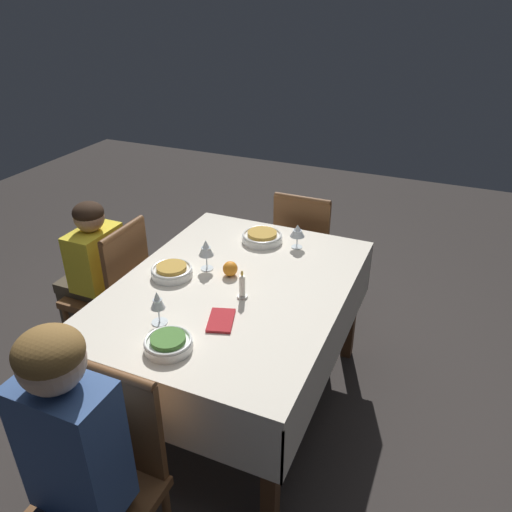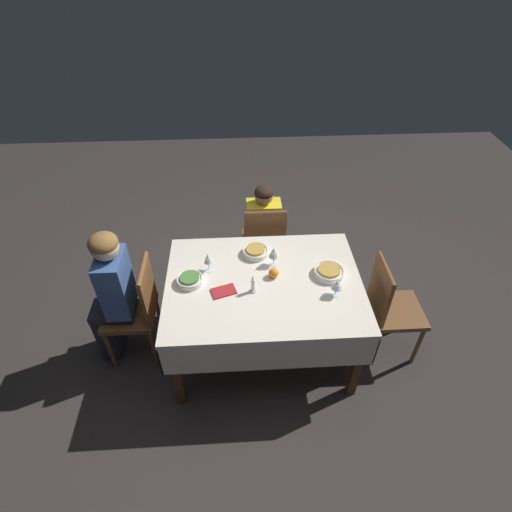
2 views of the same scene
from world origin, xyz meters
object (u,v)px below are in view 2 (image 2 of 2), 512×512
object	(u,v)px
orange_fruit	(274,273)
napkin_red_folded	(224,291)
bowl_east	(329,272)
chair_north	(264,241)
wine_glass_west	(208,259)
chair_west	(137,307)
dining_table	(264,291)
candle_centerpiece	(253,286)
person_adult_denim	(112,292)
bowl_west	(190,280)
person_child_yellow	(263,226)
wine_glass_east	(337,285)
bowl_north	(255,251)
wine_glass_north	(274,253)
chair_east	(390,306)

from	to	relation	value
orange_fruit	napkin_red_folded	world-z (taller)	orange_fruit
bowl_east	orange_fruit	distance (m)	0.40
chair_north	bowl_east	bearing A→B (deg)	119.75
wine_glass_west	orange_fruit	size ratio (longest dim) A/B	2.08
chair_west	bowl_east	distance (m)	1.45
dining_table	wine_glass_west	xyz separation A→B (m)	(-0.39, 0.15, 0.20)
wine_glass_west	orange_fruit	distance (m)	0.48
candle_centerpiece	chair_north	bearing A→B (deg)	80.54
person_adult_denim	bowl_west	size ratio (longest dim) A/B	6.29
person_child_yellow	candle_centerpiece	size ratio (longest dim) A/B	7.22
dining_table	chair_north	world-z (taller)	chair_north
wine_glass_east	napkin_red_folded	world-z (taller)	wine_glass_east
person_child_yellow	bowl_north	world-z (taller)	person_child_yellow
candle_centerpiece	orange_fruit	xyz separation A→B (m)	(0.15, 0.14, -0.01)
dining_table	napkin_red_folded	xyz separation A→B (m)	(-0.28, -0.08, 0.10)
wine_glass_north	dining_table	bearing A→B (deg)	-114.74
person_adult_denim	wine_glass_west	bearing A→B (deg)	98.99
chair_west	napkin_red_folded	world-z (taller)	chair_west
candle_centerpiece	bowl_east	bearing A→B (deg)	13.72
bowl_north	orange_fruit	world-z (taller)	orange_fruit
person_adult_denim	napkin_red_folded	world-z (taller)	person_adult_denim
bowl_north	wine_glass_east	distance (m)	0.70
chair_east	bowl_west	distance (m)	1.50
person_adult_denim	wine_glass_north	world-z (taller)	person_adult_denim
wine_glass_west	orange_fruit	world-z (taller)	wine_glass_west
chair_west	person_child_yellow	world-z (taller)	person_child_yellow
chair_west	wine_glass_west	world-z (taller)	wine_glass_west
wine_glass_west	chair_east	bearing A→B (deg)	-8.72
bowl_west	person_child_yellow	bearing A→B (deg)	57.17
person_adult_denim	bowl_west	xyz separation A→B (m)	(0.57, -0.02, 0.10)
napkin_red_folded	chair_east	bearing A→B (deg)	1.24
person_child_yellow	wine_glass_west	world-z (taller)	person_child_yellow
person_child_yellow	bowl_west	size ratio (longest dim) A/B	5.30
chair_east	napkin_red_folded	size ratio (longest dim) A/B	4.76
chair_west	bowl_north	size ratio (longest dim) A/B	4.48
chair_north	candle_centerpiece	bearing A→B (deg)	80.54
chair_east	napkin_red_folded	bearing A→B (deg)	91.24
orange_fruit	candle_centerpiece	bearing A→B (deg)	-138.78
wine_glass_north	napkin_red_folded	world-z (taller)	wine_glass_north
bowl_north	candle_centerpiece	xyz separation A→B (m)	(-0.04, -0.39, 0.02)
chair_north	wine_glass_west	distance (m)	0.84
person_child_yellow	bowl_north	xyz separation A→B (m)	(-0.10, -0.62, 0.23)
wine_glass_west	chair_west	bearing A→B (deg)	-168.71
chair_west	napkin_red_folded	xyz separation A→B (m)	(0.66, -0.12, 0.26)
bowl_north	wine_glass_west	bearing A→B (deg)	-156.00
napkin_red_folded	orange_fruit	bearing A→B (deg)	20.06
chair_west	person_child_yellow	size ratio (longest dim) A/B	0.90
chair_north	chair_west	bearing A→B (deg)	35.86
dining_table	orange_fruit	bearing A→B (deg)	33.81
bowl_north	wine_glass_east	bearing A→B (deg)	-41.08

